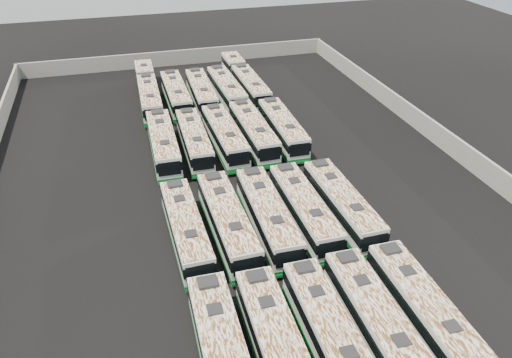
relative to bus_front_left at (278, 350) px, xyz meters
name	(u,v)px	position (x,y,z in m)	size (l,w,h in m)	color
ground	(239,189)	(2.63, 19.25, -1.60)	(140.00, 140.00, 0.00)	black
perimeter_wall	(239,179)	(2.63, 19.25, -0.50)	(45.20, 73.20, 2.20)	gray
bus_front_left	(278,350)	(0.00, 0.00, 0.00)	(2.53, 11.17, 3.14)	silver
bus_front_center	(330,336)	(3.20, 0.17, -0.05)	(2.44, 10.85, 3.05)	silver
bus_front_right	(377,324)	(6.21, 0.17, -0.01)	(2.51, 11.09, 3.11)	silver
bus_front_far_right	(424,313)	(9.43, 0.23, -0.03)	(2.39, 10.95, 3.08)	silver
bus_midfront_far_left	(186,229)	(-3.17, 12.58, -0.06)	(2.50, 10.80, 3.03)	silver
bus_midfront_left	(228,222)	(0.03, 12.50, 0.01)	(2.57, 11.28, 3.17)	silver
bus_midfront_center	(268,216)	(3.20, 12.42, 0.00)	(2.57, 11.21, 3.15)	silver
bus_midfront_right	(304,210)	(6.27, 12.50, -0.03)	(2.32, 10.94, 3.08)	silver
bus_midfront_far_right	(342,205)	(9.45, 12.33, -0.03)	(2.48, 10.97, 3.08)	silver
bus_midback_far_left	(163,144)	(-3.09, 26.99, 0.01)	(2.59, 11.27, 3.16)	silver
bus_midback_left	(194,141)	(0.01, 26.99, -0.05)	(2.48, 10.82, 3.03)	silver
bus_midback_center	(225,136)	(3.14, 26.99, -0.01)	(2.60, 11.10, 3.11)	silver
bus_midback_right	(253,132)	(6.22, 27.13, 0.01)	(2.48, 11.26, 3.16)	silver
bus_midback_far_right	(283,129)	(9.41, 27.10, -0.02)	(2.56, 11.05, 3.10)	silver
bus_back_far_left	(148,90)	(-3.10, 42.20, -0.05)	(2.70, 16.79, 3.03)	silver
bus_back_left	(176,95)	(0.02, 39.54, -0.02)	(2.35, 11.03, 3.10)	silver
bus_back_center	(201,93)	(3.09, 39.40, -0.02)	(2.61, 11.08, 3.10)	silver
bus_back_right	(227,90)	(6.26, 39.37, 0.02)	(2.63, 11.29, 3.17)	silver
bus_back_far_right	(245,80)	(9.38, 42.46, -0.05)	(2.39, 16.81, 3.04)	silver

